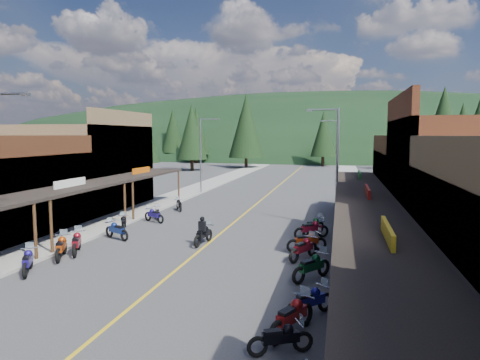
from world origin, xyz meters
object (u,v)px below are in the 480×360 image
Objects in this scene: shop_east_2 at (476,190)px; bike_east_8 at (307,240)px; pine_5 at (480,126)px; pine_8 at (145,137)px; bike_west_11 at (157,212)px; pine_7 at (173,131)px; bike_east_9 at (311,228)px; pine_1 at (196,131)px; bike_west_8 at (117,229)px; pine_10 at (192,132)px; bike_west_7 at (77,241)px; streetlight_3 at (337,150)px; streetlight_2 at (335,162)px; rider_on_bike at (203,233)px; bike_west_9 at (124,223)px; bike_east_6 at (312,265)px; pine_9 at (462,134)px; pedestrian_east_a at (354,268)px; bike_west_5 at (28,260)px; bike_west_10 at (154,214)px; bike_west_6 at (61,246)px; pine_2 at (246,126)px; pine_4 at (402,129)px; shop_east_3 at (433,187)px; bike_east_3 at (280,337)px; shop_west_3 at (86,167)px; pedestrian_east_b at (344,199)px; pine_11 at (443,127)px; pine_3 at (323,134)px; bike_east_5 at (310,300)px; bike_east_4 at (292,315)px; shop_west_2 at (1,193)px; bike_east_7 at (304,247)px; bike_east_10 at (313,225)px; pine_0 at (113,134)px.

bike_east_8 is (-8.14, -0.24, -2.89)m from shop_east_2.
shop_east_2 is 0.78× the size of pine_5.
bike_west_11 is (16.13, -32.01, -5.45)m from pine_8.
pine_7 is 5.50× the size of bike_east_9.
pine_1 is 71.12m from bike_west_8.
pine_10 is 5.05× the size of bike_west_7.
pine_10 is (-24.95, 20.00, 2.32)m from streetlight_3.
rider_on_bike is (-7.16, -6.36, -3.79)m from streetlight_2.
bike_east_6 reaches higher than bike_west_9.
pine_9 is 6.49× the size of pedestrian_east_a.
pine_9 is 5.00× the size of bike_west_5.
bike_west_8 is at bearing -103.66° from bike_west_9.
bike_west_8 reaches higher than bike_west_10.
pine_2 is at bearing 68.38° from bike_west_6.
pine_4 is at bearing 36.19° from bike_west_11.
shop_east_3 is at bearing -63.04° from pine_2.
bike_west_8 is 15.97m from bike_east_3.
pedestrian_east_b is at bearing 9.29° from shop_west_3.
pine_11 is 39.80m from bike_east_8.
pine_9 is at bearing -46.40° from pine_3.
rider_on_bike is at bearing 36.54° from pedestrian_east_b.
shop_east_3 is at bearing 96.22° from bike_east_9.
bike_east_5 is (0.63, 2.78, 0.06)m from bike_east_3.
pine_4 is 1.16× the size of pine_9.
bike_west_7 reaches higher than bike_east_8.
streetlight_2 is at bearing 126.41° from bike_east_9.
pedestrian_east_b is (1.73, 23.16, 0.30)m from bike_east_4.
bike_west_6 is at bearing -30.42° from shop_west_2.
bike_west_5 is 1.07× the size of bike_west_10.
bike_west_6 is at bearing -138.78° from bike_east_7.
shop_east_3 is at bearing 67.34° from bike_east_10.
shop_east_3 is 4.79× the size of rider_on_bike.
bike_west_5 is at bearing -70.82° from pine_8.
pine_2 is at bearing 45.00° from pine_10.
pine_11 reaches higher than pine_0.
pine_10 reaches higher than pine_8.
shop_east_2 is 8.67m from pedestrian_east_a.
pedestrian_east_a is at bearing 68.10° from pedestrian_east_b.
bike_west_5 is at bearing -140.86° from shop_east_3.
bike_east_8 is at bearing -63.21° from pine_7.
bike_east_10 is at bearing 143.17° from bike_east_9.
streetlight_3 reaches higher than bike_east_3.
pine_10 is at bearing 144.40° from bike_east_7.
bike_east_3 is (-14.27, -47.61, -6.65)m from pine_11.
pine_5 reaches higher than pine_7.
pedestrian_east_a reaches higher than pedestrian_east_b.
pine_7 is 5.95× the size of bike_east_5.
pine_5 is 1.21× the size of pine_10.
bike_east_7 is at bearing 154.93° from bike_east_3.
bike_east_6 reaches higher than bike_west_11.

